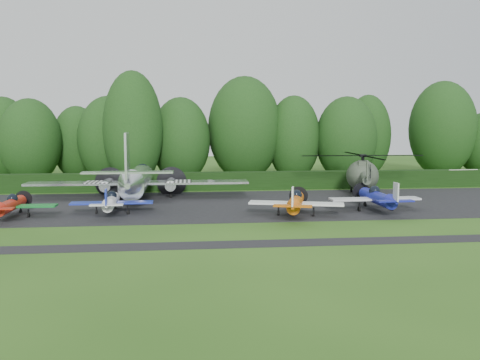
{
  "coord_description": "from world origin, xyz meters",
  "views": [
    {
      "loc": [
        -3.05,
        -38.53,
        7.65
      ],
      "look_at": [
        2.19,
        8.16,
        2.5
      ],
      "focal_mm": 40.0,
      "sensor_mm": 36.0,
      "label": 1
    }
  ],
  "objects": [
    {
      "name": "tree_6",
      "position": [
        -2.95,
        28.39,
        5.33
      ],
      "size": [
        7.33,
        7.33,
        10.68
      ],
      "color": "black",
      "rests_on": "ground"
    },
    {
      "name": "tree_3",
      "position": [
        11.54,
        29.44,
        5.49
      ],
      "size": [
        6.83,
        6.83,
        11.01
      ],
      "color": "black",
      "rests_on": "ground"
    },
    {
      "name": "tree_10",
      "position": [
        -25.47,
        32.72,
        5.4
      ],
      "size": [
        7.23,
        7.23,
        10.83
      ],
      "color": "black",
      "rests_on": "ground"
    },
    {
      "name": "light_plane_red",
      "position": [
        -16.43,
        4.91,
        1.09
      ],
      "size": [
        6.84,
        7.2,
        2.63
      ],
      "rotation": [
        0.0,
        0.0,
        0.01
      ],
      "color": "#B01F10",
      "rests_on": "ground"
    },
    {
      "name": "tree_4",
      "position": [
        -16.51,
        33.63,
        4.84
      ],
      "size": [
        6.36,
        6.36,
        9.71
      ],
      "color": "black",
      "rests_on": "ground"
    },
    {
      "name": "sign_board",
      "position": [
        29.93,
        20.5,
        1.39
      ],
      "size": [
        3.66,
        0.14,
        2.06
      ],
      "rotation": [
        0.0,
        0.0,
        -0.06
      ],
      "color": "#3F3326",
      "rests_on": "ground"
    },
    {
      "name": "apron",
      "position": [
        0.0,
        10.0,
        0.0
      ],
      "size": [
        70.0,
        18.0,
        0.01
      ],
      "primitive_type": "cube",
      "color": "black",
      "rests_on": "ground"
    },
    {
      "name": "tree_8",
      "position": [
        -11.84,
        29.44,
        5.41
      ],
      "size": [
        7.72,
        7.72,
        10.84
      ],
      "color": "black",
      "rests_on": "ground"
    },
    {
      "name": "light_plane_white",
      "position": [
        -8.75,
        5.97,
        1.08
      ],
      "size": [
        6.76,
        7.11,
        2.6
      ],
      "rotation": [
        0.0,
        0.0,
        -0.01
      ],
      "color": "silver",
      "rests_on": "ground"
    },
    {
      "name": "hedgerow",
      "position": [
        0.0,
        21.0,
        0.0
      ],
      "size": [
        90.0,
        1.6,
        2.0
      ],
      "primitive_type": "cube",
      "color": "black",
      "rests_on": "ground"
    },
    {
      "name": "tree_5",
      "position": [
        18.21,
        28.33,
        5.43
      ],
      "size": [
        7.83,
        7.83,
        10.87
      ],
      "color": "black",
      "rests_on": "ground"
    },
    {
      "name": "light_plane_orange",
      "position": [
        6.12,
        3.12,
        1.22
      ],
      "size": [
        7.64,
        8.04,
        2.94
      ],
      "rotation": [
        0.0,
        0.0,
        0.28
      ],
      "color": "#C85A0B",
      "rests_on": "ground"
    },
    {
      "name": "tree_11",
      "position": [
        -8.49,
        24.75,
        6.75
      ],
      "size": [
        6.91,
        6.91,
        13.53
      ],
      "color": "black",
      "rests_on": "ground"
    },
    {
      "name": "taxiway_verge",
      "position": [
        0.0,
        -6.0,
        0.0
      ],
      "size": [
        70.0,
        2.0,
        0.0
      ],
      "primitive_type": "cube",
      "color": "black",
      "rests_on": "ground"
    },
    {
      "name": "transport_plane",
      "position": [
        -7.23,
        13.71,
        1.95
      ],
      "size": [
        21.85,
        16.75,
        7.0
      ],
      "rotation": [
        0.0,
        0.0,
        0.02
      ],
      "color": "white",
      "rests_on": "ground"
    },
    {
      "name": "helicopter",
      "position": [
        16.11,
        15.83,
        2.26
      ],
      "size": [
        13.04,
        15.27,
        4.2
      ],
      "rotation": [
        0.0,
        0.0,
        0.29
      ],
      "color": "#384232",
      "rests_on": "ground"
    },
    {
      "name": "ground",
      "position": [
        0.0,
        0.0,
        0.0
      ],
      "size": [
        160.0,
        160.0,
        0.0
      ],
      "primitive_type": "plane",
      "color": "#274F16",
      "rests_on": "ground"
    },
    {
      "name": "tree_12",
      "position": [
        -21.4,
        29.79,
        5.24
      ],
      "size": [
        7.48,
        7.48,
        10.51
      ],
      "color": "black",
      "rests_on": "ground"
    },
    {
      "name": "light_plane_blue",
      "position": [
        13.5,
        4.71,
        1.25
      ],
      "size": [
        7.78,
        8.18,
        2.99
      ],
      "rotation": [
        0.0,
        0.0,
        -0.01
      ],
      "color": "navy",
      "rests_on": "ground"
    },
    {
      "name": "tree_7",
      "position": [
        23.21,
        34.34,
        5.69
      ],
      "size": [
        6.46,
        6.46,
        11.41
      ],
      "color": "black",
      "rests_on": "ground"
    },
    {
      "name": "tree_1",
      "position": [
        33.48,
        32.89,
        6.64
      ],
      "size": [
        9.17,
        9.17,
        13.3
      ],
      "color": "black",
      "rests_on": "ground"
    },
    {
      "name": "tree_0",
      "position": [
        5.21,
        29.89,
        6.71
      ],
      "size": [
        9.39,
        9.39,
        13.44
      ],
      "color": "black",
      "rests_on": "ground"
    }
  ]
}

